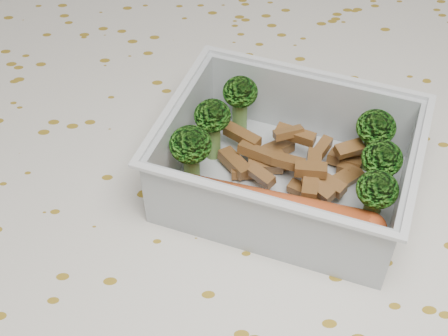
{
  "coord_description": "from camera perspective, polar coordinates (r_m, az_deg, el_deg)",
  "views": [
    {
      "loc": [
        -0.0,
        -0.32,
        1.11
      ],
      "look_at": [
        0.01,
        -0.0,
        0.78
      ],
      "focal_mm": 50.0,
      "sensor_mm": 36.0,
      "label": 1
    }
  ],
  "objects": [
    {
      "name": "meat_pile",
      "position": [
        0.48,
        6.62,
        0.52
      ],
      "size": [
        0.11,
        0.08,
        0.03
      ],
      "color": "brown",
      "rests_on": "lunch_container"
    },
    {
      "name": "broccoli_florets",
      "position": [
        0.46,
        6.32,
        2.39
      ],
      "size": [
        0.17,
        0.13,
        0.05
      ],
      "color": "#608C3F",
      "rests_on": "lunch_container"
    },
    {
      "name": "tablecloth",
      "position": [
        0.51,
        -0.58,
        -4.86
      ],
      "size": [
        1.46,
        0.96,
        0.19
      ],
      "color": "silver",
      "rests_on": "dining_table"
    },
    {
      "name": "lunch_container",
      "position": [
        0.46,
        5.74,
        -0.11
      ],
      "size": [
        0.22,
        0.2,
        0.06
      ],
      "color": "silver",
      "rests_on": "tablecloth"
    },
    {
      "name": "dining_table",
      "position": [
        0.55,
        -0.54,
        -8.16
      ],
      "size": [
        1.4,
        0.9,
        0.75
      ],
      "color": "brown",
      "rests_on": "ground"
    },
    {
      "name": "sausage",
      "position": [
        0.44,
        4.84,
        -3.86
      ],
      "size": [
        0.15,
        0.06,
        0.03
      ],
      "color": "#BC491F",
      "rests_on": "lunch_container"
    }
  ]
}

